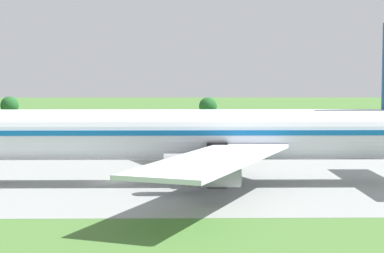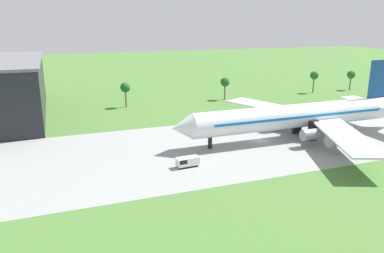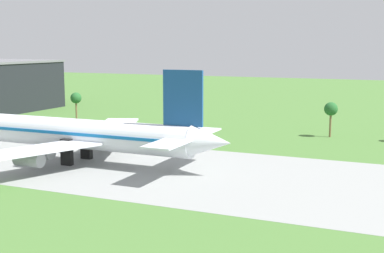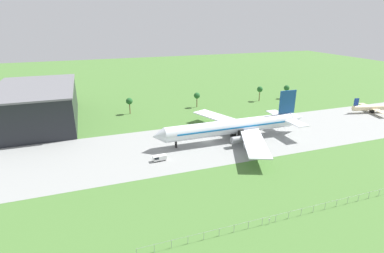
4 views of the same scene
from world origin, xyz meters
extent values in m
plane|color=#477233|center=(0.00, 0.00, 0.00)|extent=(600.00, 600.00, 0.00)
cube|color=gray|center=(0.00, 0.00, 0.01)|extent=(320.00, 44.00, 0.02)
cylinder|color=silver|center=(9.95, -1.13, 6.07)|extent=(58.77, 6.24, 6.24)
cube|color=#146BB7|center=(9.95, -1.13, 6.53)|extent=(49.95, 6.36, 0.62)
cube|color=silver|center=(12.16, -16.45, 4.97)|extent=(19.00, 31.46, 0.44)
cube|color=silver|center=(12.16, 14.20, 4.97)|extent=(19.00, 31.46, 0.44)
cylinder|color=gray|center=(9.44, -8.61, 3.17)|extent=(5.61, 2.81, 2.81)
cylinder|color=gray|center=(11.96, -14.84, 3.17)|extent=(5.61, 2.81, 2.81)
cylinder|color=gray|center=(9.44, 6.36, 3.17)|extent=(5.61, 2.81, 2.81)
cylinder|color=gray|center=(11.96, 12.59, 3.17)|extent=(5.61, 2.81, 2.81)
cube|color=black|center=(12.89, -4.55, 2.72)|extent=(2.40, 1.20, 5.44)
cube|color=black|center=(12.89, 2.30, 2.72)|extent=(2.40, 1.20, 5.44)
cylinder|color=brown|center=(14.01, 51.57, 3.22)|extent=(0.56, 0.56, 6.44)
sphere|color=#235B28|center=(14.01, 51.57, 7.04)|extent=(3.60, 3.60, 3.60)
cylinder|color=brown|center=(-25.35, 51.57, 3.32)|extent=(0.56, 0.56, 6.63)
sphere|color=#235B28|center=(-25.35, 51.57, 7.23)|extent=(3.60, 3.60, 3.60)
camera|label=1|loc=(8.53, -86.38, 13.66)|focal=65.00mm
camera|label=2|loc=(-49.12, -81.02, 30.15)|focal=35.00mm
camera|label=3|loc=(79.42, -92.11, 24.45)|focal=50.00mm
camera|label=4|loc=(-46.08, -108.60, 49.72)|focal=28.00mm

